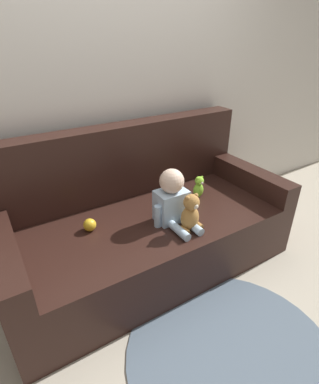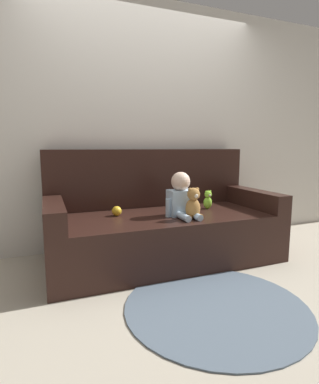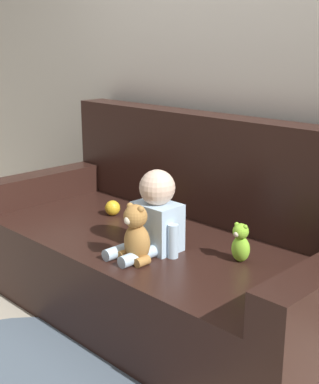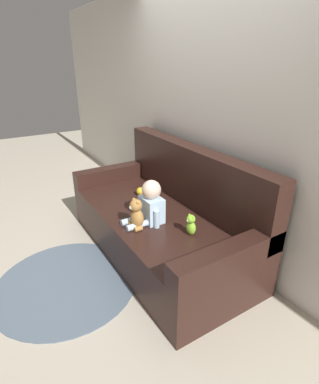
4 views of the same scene
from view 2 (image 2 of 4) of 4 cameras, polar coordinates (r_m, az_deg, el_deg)
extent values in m
plane|color=#B7AD99|center=(2.97, 0.83, -12.57)|extent=(12.00, 12.00, 0.00)
cube|color=silver|center=(3.32, -2.95, 12.52)|extent=(8.00, 0.05, 2.60)
cube|color=black|center=(2.89, 0.84, -8.41)|extent=(2.13, 1.00, 0.45)
cube|color=black|center=(3.17, -1.89, 2.73)|extent=(2.13, 0.18, 0.60)
cube|color=black|center=(2.62, -19.57, -3.58)|extent=(0.16, 1.00, 0.18)
cube|color=black|center=(3.31, 16.89, -1.02)|extent=(0.16, 1.00, 0.18)
cube|color=silver|center=(2.74, 4.01, -2.02)|extent=(0.22, 0.16, 0.23)
sphere|color=beige|center=(2.71, 4.05, 2.02)|extent=(0.17, 0.17, 0.17)
cylinder|color=silver|center=(2.58, 4.57, -4.72)|extent=(0.06, 0.20, 0.06)
cylinder|color=silver|center=(2.62, 6.77, -4.50)|extent=(0.06, 0.20, 0.06)
cylinder|color=silver|center=(2.67, 1.72, -3.03)|extent=(0.05, 0.05, 0.16)
cylinder|color=silver|center=(2.78, 6.61, -2.63)|extent=(0.05, 0.05, 0.16)
ellipsoid|color=#AD7A3D|center=(2.61, 6.38, -3.16)|extent=(0.13, 0.11, 0.18)
sphere|color=#AD7A3D|center=(2.58, 6.51, -0.39)|extent=(0.11, 0.11, 0.11)
sphere|color=#AD7A3D|center=(2.56, 5.81, 0.47)|extent=(0.03, 0.03, 0.03)
sphere|color=#AD7A3D|center=(2.59, 7.23, 0.55)|extent=(0.03, 0.03, 0.03)
sphere|color=beige|center=(2.55, 6.96, -0.72)|extent=(0.04, 0.04, 0.04)
cylinder|color=#AD7A3D|center=(2.58, 5.43, -4.85)|extent=(0.04, 0.07, 0.04)
cylinder|color=#AD7A3D|center=(2.64, 7.74, -4.61)|extent=(0.04, 0.07, 0.04)
ellipsoid|color=#8CD133|center=(3.07, 9.16, -2.03)|extent=(0.09, 0.07, 0.12)
sphere|color=#8CD133|center=(3.05, 9.25, -0.44)|extent=(0.07, 0.07, 0.07)
sphere|color=#8CD133|center=(3.03, 8.86, 0.06)|extent=(0.02, 0.02, 0.02)
sphere|color=#8CD133|center=(3.06, 9.65, 0.11)|extent=(0.02, 0.02, 0.02)
sphere|color=beige|center=(3.02, 9.53, -0.62)|extent=(0.03, 0.03, 0.03)
sphere|color=gold|center=(2.75, -8.15, -3.61)|extent=(0.09, 0.09, 0.09)
cylinder|color=slate|center=(2.20, 10.62, -20.57)|extent=(1.23, 1.23, 0.01)
camera|label=1|loc=(1.10, -16.68, 41.17)|focal=28.00mm
camera|label=3|loc=(2.99, 56.05, 12.00)|focal=50.00mm
camera|label=4|loc=(3.55, 49.95, 17.88)|focal=28.00mm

